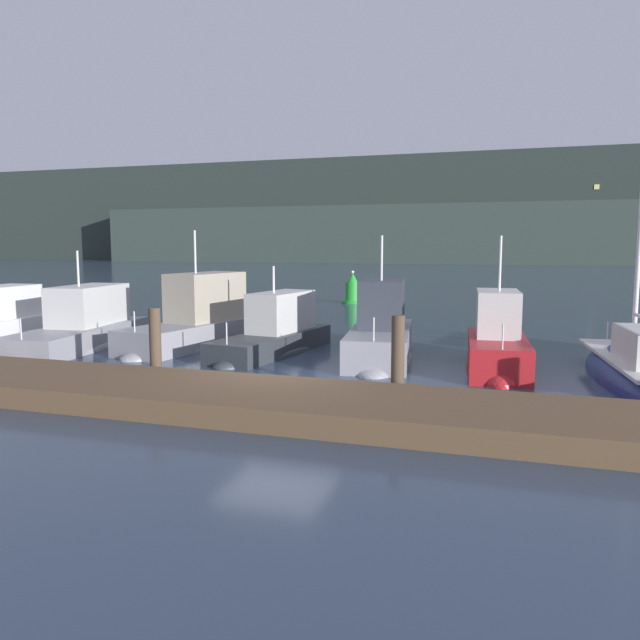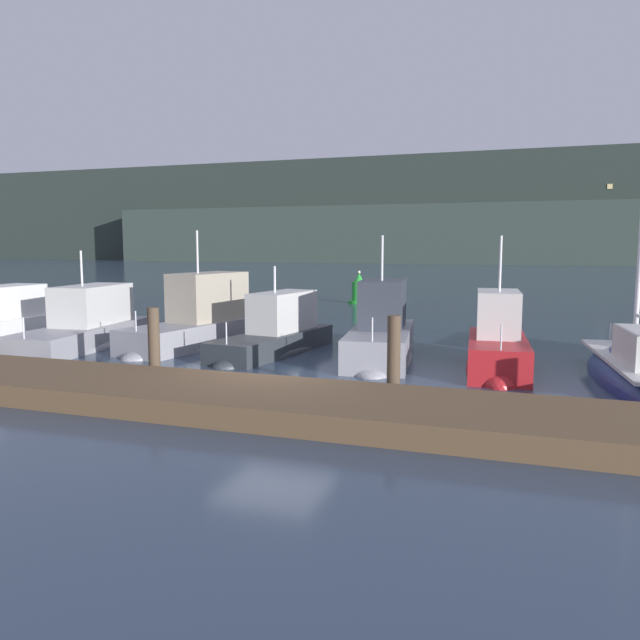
{
  "view_description": "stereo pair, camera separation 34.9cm",
  "coord_description": "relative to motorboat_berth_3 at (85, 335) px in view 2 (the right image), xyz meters",
  "views": [
    {
      "loc": [
        5.35,
        -13.24,
        3.31
      ],
      "look_at": [
        0.0,
        3.32,
        1.2
      ],
      "focal_mm": 35.0,
      "sensor_mm": 36.0,
      "label": 1
    },
    {
      "loc": [
        5.68,
        -13.13,
        3.31
      ],
      "look_at": [
        0.0,
        3.32,
        1.2
      ],
      "focal_mm": 35.0,
      "sensor_mm": 36.0,
      "label": 2
    }
  ],
  "objects": [
    {
      "name": "channel_buoy",
      "position": [
        4.45,
        17.48,
        0.31
      ],
      "size": [
        1.22,
        1.22,
        1.85
      ],
      "color": "green",
      "rests_on": "ground"
    },
    {
      "name": "motorboat_berth_3",
      "position": [
        0.0,
        0.0,
        0.0
      ],
      "size": [
        2.96,
        6.96,
        3.61
      ],
      "color": "gray",
      "rests_on": "ground"
    },
    {
      "name": "mooring_pile_2",
      "position": [
        5.24,
        -3.83,
        0.54
      ],
      "size": [
        0.28,
        0.28,
        1.81
      ],
      "primitive_type": "cylinder",
      "color": "#4C3D2D",
      "rests_on": "ground"
    },
    {
      "name": "hillside_backdrop",
      "position": [
        7.92,
        103.88,
        8.66
      ],
      "size": [
        240.0,
        23.0,
        19.58
      ],
      "color": "#28332D",
      "rests_on": "ground"
    },
    {
      "name": "dock",
      "position": [
        8.18,
        -5.48,
        -0.14
      ],
      "size": [
        36.06,
        2.8,
        0.45
      ],
      "primitive_type": "cube",
      "color": "brown",
      "rests_on": "ground"
    },
    {
      "name": "motorboat_berth_4",
      "position": [
        3.46,
        1.4,
        0.11
      ],
      "size": [
        3.04,
        6.54,
        4.26
      ],
      "color": "gray",
      "rests_on": "ground"
    },
    {
      "name": "motorboat_berth_6",
      "position": [
        9.69,
        0.98,
        0.12
      ],
      "size": [
        2.59,
        5.79,
        4.03
      ],
      "color": "gray",
      "rests_on": "ground"
    },
    {
      "name": "mooring_pile_3",
      "position": [
        11.11,
        -3.83,
        0.55
      ],
      "size": [
        0.28,
        0.28,
        1.84
      ],
      "primitive_type": "cylinder",
      "color": "#4C3D2D",
      "rests_on": "ground"
    },
    {
      "name": "motorboat_berth_5",
      "position": [
        6.36,
        0.96,
        -0.03
      ],
      "size": [
        2.41,
        6.01,
        3.13
      ],
      "color": "#2D3338",
      "rests_on": "ground"
    },
    {
      "name": "sailboat_berth_8",
      "position": [
        16.31,
        -0.29,
        -0.23
      ],
      "size": [
        2.68,
        7.05,
        10.58
      ],
      "color": "navy",
      "rests_on": "ground"
    },
    {
      "name": "motorboat_berth_7",
      "position": [
        12.99,
        0.35,
        -0.02
      ],
      "size": [
        2.0,
        4.79,
        4.22
      ],
      "color": "red",
      "rests_on": "ground"
    },
    {
      "name": "ground_plane",
      "position": [
        8.18,
        -3.4,
        -0.37
      ],
      "size": [
        400.0,
        400.0,
        0.0
      ],
      "primitive_type": "plane",
      "color": "#2D3D51"
    }
  ]
}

